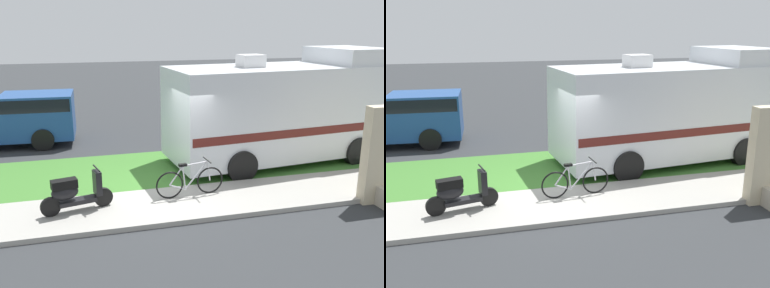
# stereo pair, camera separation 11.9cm
# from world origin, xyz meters

# --- Properties ---
(ground_plane) EXTENTS (80.00, 80.00, 0.00)m
(ground_plane) POSITION_xyz_m (0.00, 0.00, 0.00)
(ground_plane) COLOR #2D3033
(sidewalk) EXTENTS (24.00, 2.00, 0.12)m
(sidewalk) POSITION_xyz_m (0.00, -1.20, 0.06)
(sidewalk) COLOR #9E9B93
(sidewalk) RESTS_ON ground
(grass_strip) EXTENTS (24.00, 3.40, 0.08)m
(grass_strip) POSITION_xyz_m (0.00, 1.50, 0.04)
(grass_strip) COLOR #3D752D
(grass_strip) RESTS_ON ground
(motorhome_rv) EXTENTS (7.02, 3.26, 3.51)m
(motorhome_rv) POSITION_xyz_m (3.98, 1.43, 1.68)
(motorhome_rv) COLOR silver
(motorhome_rv) RESTS_ON ground
(scooter) EXTENTS (1.62, 0.63, 0.97)m
(scooter) POSITION_xyz_m (-2.33, -1.10, 0.58)
(scooter) COLOR black
(scooter) RESTS_ON ground
(bicycle) EXTENTS (1.74, 0.52, 0.90)m
(bicycle) POSITION_xyz_m (0.42, -0.90, 0.51)
(bicycle) COLOR black
(bicycle) RESTS_ON ground
(pickup_truck_near) EXTENTS (5.55, 2.26, 1.85)m
(pickup_truck_near) POSITION_xyz_m (-4.35, 5.60, 0.98)
(pickup_truck_near) COLOR #1E478C
(pickup_truck_near) RESTS_ON ground
(bottle_green) EXTENTS (0.08, 0.08, 0.27)m
(bottle_green) POSITION_xyz_m (5.39, -1.44, 0.24)
(bottle_green) COLOR #B2B2B7
(bottle_green) RESTS_ON ground
(bottle_spare) EXTENTS (0.06, 0.06, 0.27)m
(bottle_spare) POSITION_xyz_m (6.20, -0.62, 0.24)
(bottle_spare) COLOR #19722D
(bottle_spare) RESTS_ON ground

